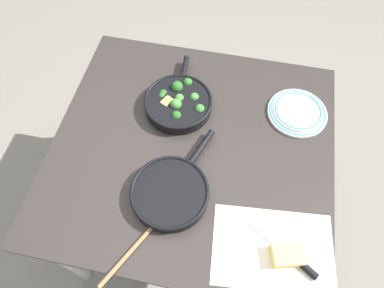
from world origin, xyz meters
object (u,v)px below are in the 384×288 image
(skillet_broccoli, at_px, (178,102))
(wooden_spoon, at_px, (149,231))
(grater_knife, at_px, (293,257))
(skillet_eggs, at_px, (171,192))
(dinner_plate_stack, at_px, (298,112))
(cheese_block, at_px, (287,255))

(skillet_broccoli, relative_size, wooden_spoon, 1.14)
(grater_knife, bearing_deg, skillet_eggs, 15.86)
(wooden_spoon, distance_m, dinner_plate_stack, 0.75)
(grater_knife, height_order, cheese_block, cheese_block)
(grater_knife, bearing_deg, dinner_plate_stack, -56.09)
(cheese_block, bearing_deg, grater_knife, -176.84)
(skillet_eggs, height_order, grater_knife, skillet_eggs)
(skillet_eggs, relative_size, cheese_block, 3.68)
(skillet_eggs, height_order, wooden_spoon, skillet_eggs)
(wooden_spoon, height_order, cheese_block, cheese_block)
(skillet_broccoli, bearing_deg, cheese_block, -141.52)
(skillet_broccoli, distance_m, dinner_plate_stack, 0.49)
(skillet_broccoli, bearing_deg, wooden_spoon, 177.72)
(cheese_block, distance_m, dinner_plate_stack, 0.58)
(wooden_spoon, bearing_deg, cheese_block, -61.01)
(grater_knife, relative_size, dinner_plate_stack, 0.98)
(grater_knife, height_order, dinner_plate_stack, dinner_plate_stack)
(skillet_broccoli, xyz_separation_m, wooden_spoon, (-0.02, 0.53, -0.02))
(wooden_spoon, bearing_deg, dinner_plate_stack, -10.52)
(skillet_broccoli, distance_m, skillet_eggs, 0.39)
(skillet_broccoli, height_order, wooden_spoon, skillet_broccoli)
(wooden_spoon, bearing_deg, skillet_eggs, 11.30)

